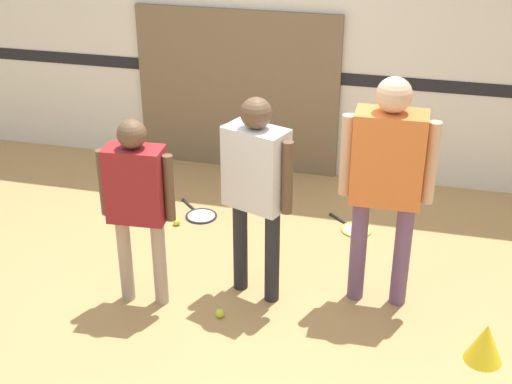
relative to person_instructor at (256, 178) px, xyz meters
name	(u,v)px	position (x,y,z in m)	size (l,w,h in m)	color
ground_plane	(226,291)	(-0.23, -0.04, -0.97)	(16.00, 16.00, 0.00)	tan
wall_back	(291,16)	(-0.23, 2.28, 0.63)	(16.00, 0.07, 3.20)	silver
wall_panel	(237,91)	(-0.75, 2.22, -0.15)	(2.07, 0.05, 1.64)	#756047
person_instructor	(256,178)	(0.00, 0.00, 0.00)	(0.56, 0.38, 1.56)	#232328
person_student_left	(137,194)	(-0.78, -0.29, -0.08)	(0.55, 0.25, 1.44)	tan
person_student_right	(387,170)	(0.89, 0.14, 0.10)	(0.66, 0.27, 1.73)	#6B4C70
racket_spare_on_floor	(200,215)	(-0.80, 1.06, -0.96)	(0.49, 0.48, 0.03)	#28282D
racket_second_spare	(355,229)	(0.61, 1.15, -0.96)	(0.47, 0.43, 0.03)	#C6D838
tennis_ball_near_instructor	(220,313)	(-0.18, -0.36, -0.93)	(0.07, 0.07, 0.07)	#CCE038
tennis_ball_by_spare_racket	(177,222)	(-0.95, 0.85, -0.93)	(0.07, 0.07, 0.07)	#CCE038
tennis_ball_stray_left	(123,247)	(-1.23, 0.32, -0.93)	(0.07, 0.07, 0.07)	#CCE038
tennis_ball_stray_right	(272,288)	(0.12, 0.04, -0.93)	(0.07, 0.07, 0.07)	#CCE038
training_cone	(485,343)	(1.65, -0.39, -0.82)	(0.25, 0.25, 0.28)	yellow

